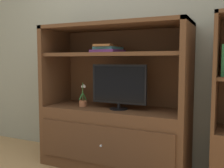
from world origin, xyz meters
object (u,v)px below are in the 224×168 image
Objects in this scene: tv_monitor at (119,86)px; media_console at (114,122)px; magazine_stack at (108,49)px; potted_plant at (83,101)px.

media_console is at bearing 139.02° from tv_monitor.
magazine_stack is at bearing 159.18° from tv_monitor.
media_console is at bearing 11.87° from potted_plant.
potted_plant is at bearing -168.13° from media_console.
magazine_stack reaches higher than tv_monitor.
magazine_stack is (0.27, 0.06, 0.54)m from potted_plant.
potted_plant is 0.77× the size of magazine_stack.
tv_monitor is 2.25× the size of potted_plant.
media_console is 0.75m from magazine_stack.
magazine_stack is at bearing 12.07° from potted_plant.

